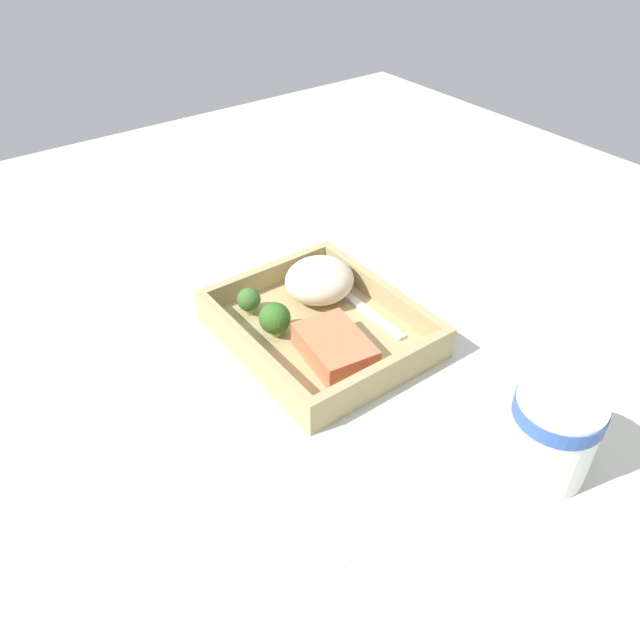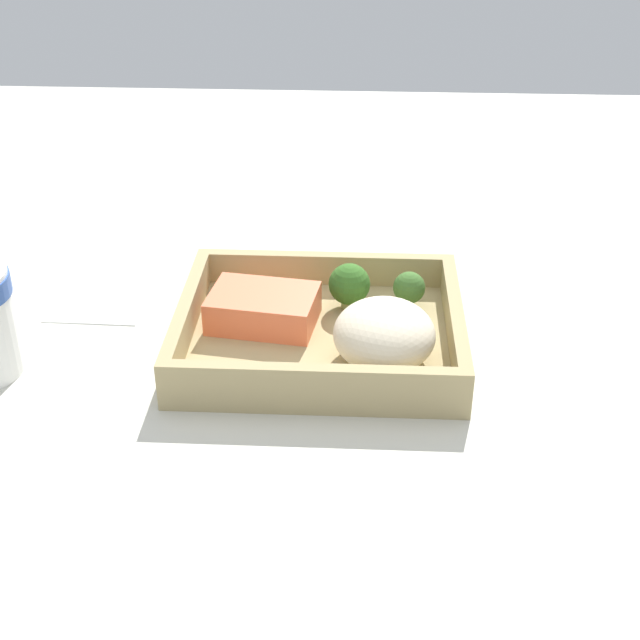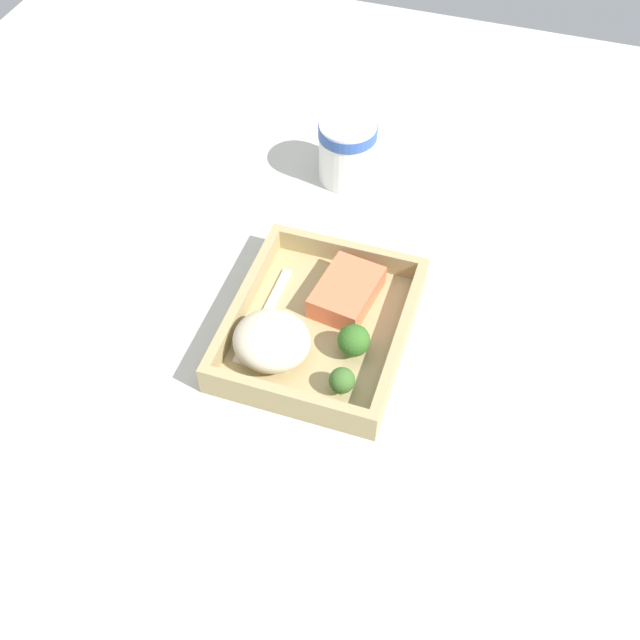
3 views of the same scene
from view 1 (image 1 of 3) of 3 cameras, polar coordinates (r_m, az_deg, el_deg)
ground_plane at (r=78.87cm, az=-0.00°, el=-2.12°), size 160.00×160.00×2.00cm
takeout_tray at (r=77.85cm, az=-0.00°, el=-1.22°), size 25.18×21.09×1.20cm
tray_rim at (r=76.52cm, az=-0.00°, el=0.03°), size 25.18×21.09×3.09cm
salmon_fillet at (r=72.43cm, az=1.35°, el=-2.55°), size 10.41×7.95×3.08cm
mashed_potatoes at (r=81.47cm, az=-0.04°, el=3.67°), size 8.67×9.22×5.39cm
broccoli_floret_1 at (r=79.42cm, az=-6.53°, el=1.82°), size 3.03×3.03×3.67cm
broccoli_floret_2 at (r=75.42cm, az=-4.16°, el=0.12°), size 3.90×3.90×4.48cm
fork at (r=81.69cm, az=3.37°, el=1.57°), size 15.82×2.24×0.44cm
paper_cup at (r=63.65cm, az=20.51°, el=-9.50°), size 8.39×8.39×9.47cm
receipt_slip at (r=62.02cm, az=4.89°, el=-15.38°), size 9.47×14.68×0.24cm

